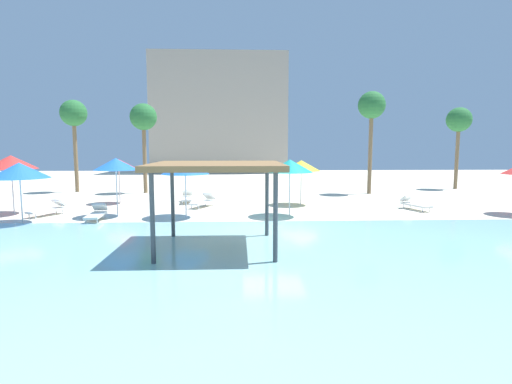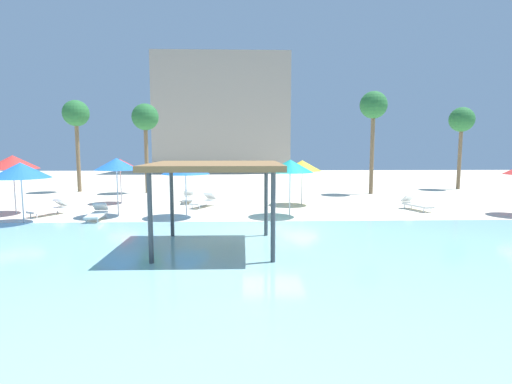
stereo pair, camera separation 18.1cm
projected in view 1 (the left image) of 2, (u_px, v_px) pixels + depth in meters
ground_plane at (274, 229)px, 16.43m from camera, size 80.00×80.00×0.00m
lagoon_water at (290, 267)px, 11.22m from camera, size 44.00×13.50×0.04m
shade_pavilion at (217, 168)px, 12.97m from camera, size 4.19×4.19×2.83m
beach_umbrella_blue_1 at (19, 170)px, 17.32m from camera, size 2.48×2.48×2.67m
beach_umbrella_teal_2 at (290, 166)px, 19.23m from camera, size 2.23×2.23×2.74m
beach_umbrella_blue_3 at (116, 164)px, 19.16m from camera, size 2.07×2.07×2.81m
beach_umbrella_red_4 at (119, 164)px, 23.58m from camera, size 1.93×1.93×2.62m
beach_umbrella_blue_5 at (185, 168)px, 18.91m from camera, size 2.27×2.27×2.69m
beach_umbrella_red_6 at (11, 162)px, 19.77m from camera, size 2.43×2.43×2.93m
beach_umbrella_yellow_7 at (301, 166)px, 23.03m from camera, size 2.20×2.20×2.57m
lounge_chair_0 at (414, 203)px, 21.43m from camera, size 1.14×1.99×0.74m
lounge_chair_1 at (204, 201)px, 22.38m from camera, size 1.41×1.96×0.74m
lounge_chair_2 at (97, 213)px, 18.28m from camera, size 0.76×1.94×0.74m
lounge_chair_3 at (49, 209)px, 19.62m from camera, size 1.45×1.95×0.74m
lounge_chair_4 at (187, 197)px, 24.05m from camera, size 0.76×1.94×0.74m
palm_tree_0 at (143, 119)px, 28.62m from camera, size 1.90×1.90×6.41m
palm_tree_1 at (459, 122)px, 31.30m from camera, size 1.90×1.90×6.39m
palm_tree_2 at (372, 108)px, 28.02m from camera, size 1.90×1.90×7.18m
palm_tree_3 at (74, 116)px, 29.20m from camera, size 1.90×1.90×6.72m
hotel_block_0 at (220, 115)px, 52.92m from camera, size 17.01×8.56×14.87m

